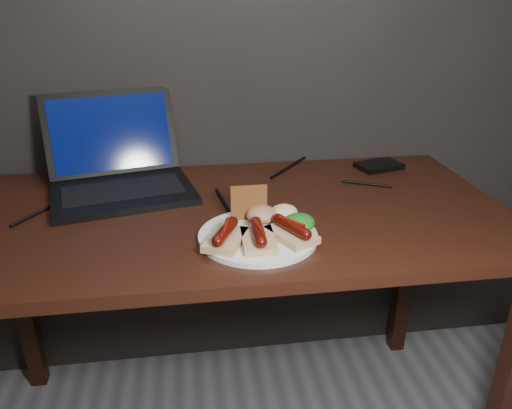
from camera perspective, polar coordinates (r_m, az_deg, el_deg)
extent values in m
cube|color=#33140C|center=(1.26, -3.08, -1.24)|extent=(1.40, 0.70, 0.03)
cube|color=#33140C|center=(1.44, 26.77, -18.28)|extent=(0.05, 0.05, 0.72)
cube|color=#33140C|center=(1.79, -25.22, -9.24)|extent=(0.05, 0.05, 0.72)
cube|color=#33140C|center=(1.86, 16.78, -6.61)|extent=(0.05, 0.05, 0.72)
cube|color=black|center=(1.38, -14.92, 1.28)|extent=(0.41, 0.34, 0.02)
cube|color=black|center=(1.38, -14.97, 1.69)|extent=(0.33, 0.21, 0.00)
cube|color=black|center=(1.51, -16.24, 7.91)|extent=(0.38, 0.17, 0.23)
cube|color=#080F56|center=(1.51, -16.24, 7.91)|extent=(0.34, 0.15, 0.20)
cube|color=black|center=(1.59, 13.88, 4.34)|extent=(0.15, 0.12, 0.02)
cylinder|color=black|center=(1.29, -3.66, 0.25)|extent=(0.04, 0.18, 0.01)
cylinder|color=black|center=(1.55, 3.78, 4.30)|extent=(0.15, 0.17, 0.01)
cylinder|color=black|center=(1.45, 12.55, 2.33)|extent=(0.13, 0.07, 0.01)
cylinder|color=black|center=(1.35, -23.15, -0.61)|extent=(0.11, 0.17, 0.01)
cylinder|color=white|center=(1.11, 0.22, -3.63)|extent=(0.31, 0.31, 0.01)
cube|color=#E2C084|center=(1.07, -3.50, -4.03)|extent=(0.11, 0.13, 0.02)
cylinder|color=#530B05|center=(1.06, -3.52, -3.05)|extent=(0.06, 0.10, 0.02)
sphere|color=#530B05|center=(1.02, -4.43, -4.20)|extent=(0.02, 0.02, 0.02)
sphere|color=#530B05|center=(1.10, -2.68, -1.99)|extent=(0.03, 0.02, 0.02)
cylinder|color=#5D0D04|center=(1.06, -3.54, -2.45)|extent=(0.02, 0.07, 0.01)
cube|color=#E2C084|center=(1.07, 0.28, -4.11)|extent=(0.07, 0.12, 0.02)
cylinder|color=#530B05|center=(1.06, 0.28, -3.12)|extent=(0.03, 0.10, 0.02)
sphere|color=#530B05|center=(1.01, 0.60, -4.33)|extent=(0.03, 0.02, 0.02)
sphere|color=#530B05|center=(1.10, -0.01, -2.01)|extent=(0.03, 0.02, 0.02)
cylinder|color=#5D0D04|center=(1.05, 0.28, -2.51)|extent=(0.02, 0.07, 0.01)
cube|color=#E2C084|center=(1.09, 4.05, -3.49)|extent=(0.12, 0.13, 0.02)
cylinder|color=#530B05|center=(1.08, 4.08, -2.52)|extent=(0.07, 0.10, 0.02)
sphere|color=#530B05|center=(1.05, 5.74, -3.45)|extent=(0.03, 0.02, 0.02)
sphere|color=#530B05|center=(1.11, 2.52, -1.65)|extent=(0.02, 0.02, 0.02)
cylinder|color=#5D0D04|center=(1.08, 4.10, -1.93)|extent=(0.05, 0.06, 0.01)
cube|color=brown|center=(1.16, -0.82, 0.22)|extent=(0.08, 0.01, 0.08)
ellipsoid|color=#144E0F|center=(1.12, 4.97, -2.07)|extent=(0.07, 0.07, 0.04)
ellipsoid|color=maroon|center=(1.16, 0.67, -1.14)|extent=(0.07, 0.07, 0.04)
ellipsoid|color=#EDE8CD|center=(1.17, 3.24, -0.90)|extent=(0.06, 0.06, 0.04)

